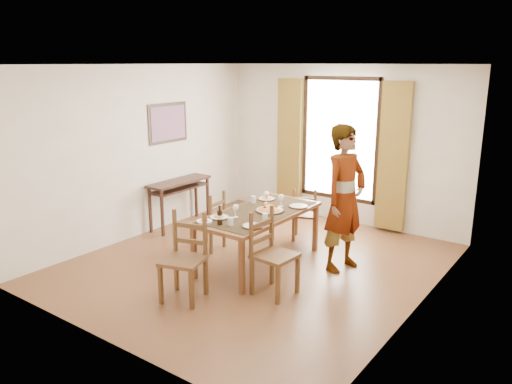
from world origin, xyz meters
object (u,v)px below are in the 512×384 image
Objects in this scene: console_table at (179,187)px; man at (345,198)px; dining_table at (259,216)px; pasta_platter at (270,208)px.

man reaches higher than console_table.
man is (1.00, 0.56, 0.29)m from dining_table.
pasta_platter is at bearing 44.07° from dining_table.
console_table is 0.61× the size of man.
man is 1.01m from pasta_platter.
pasta_platter is (-0.89, -0.45, -0.17)m from man.
console_table is 2.22m from pasta_platter.
pasta_platter reaches higher than console_table.
console_table is at bearing 164.55° from dining_table.
pasta_platter reaches higher than dining_table.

